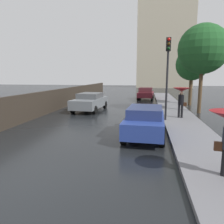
{
  "coord_description": "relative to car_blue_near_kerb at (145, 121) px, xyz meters",
  "views": [
    {
      "loc": [
        3.0,
        -4.27,
        2.76
      ],
      "look_at": [
        1.27,
        6.18,
        0.97
      ],
      "focal_mm": 34.34,
      "sensor_mm": 36.0,
      "label": 1
    }
  ],
  "objects": [
    {
      "name": "street_tree_mid",
      "position": [
        4.08,
        11.63,
        3.05
      ],
      "size": [
        2.96,
        2.96,
        5.29
      ],
      "color": "#4C3823",
      "rests_on": "ground"
    },
    {
      "name": "ground",
      "position": [
        -2.92,
        -5.35,
        -0.74
      ],
      "size": [
        120.0,
        120.0,
        0.0
      ],
      "primitive_type": "plane",
      "color": "black"
    },
    {
      "name": "pedestrian_with_umbrella_near",
      "position": [
        2.18,
        4.31,
        0.92
      ],
      "size": [
        1.06,
        1.06,
        1.89
      ],
      "rotation": [
        0.0,
        0.0,
        -0.26
      ],
      "color": "black",
      "rests_on": "sidewalk_strip"
    },
    {
      "name": "distant_tower",
      "position": [
        4.08,
        45.66,
        11.09
      ],
      "size": [
        13.41,
        10.03,
        29.41
      ],
      "color": "#B2A88E",
      "rests_on": "ground"
    },
    {
      "name": "street_tree_near",
      "position": [
        3.93,
        7.15,
        3.91
      ],
      "size": [
        3.56,
        3.56,
        6.45
      ],
      "color": "#4C3823",
      "rests_on": "ground"
    },
    {
      "name": "car_grey_mid_road",
      "position": [
        -4.45,
        6.91,
        0.01
      ],
      "size": [
        2.13,
        4.58,
        1.41
      ],
      "rotation": [
        0.0,
        0.0,
        3.08
      ],
      "color": "slate",
      "rests_on": "ground"
    },
    {
      "name": "car_blue_near_kerb",
      "position": [
        0.0,
        0.0,
        0.0
      ],
      "size": [
        1.91,
        4.01,
        1.39
      ],
      "rotation": [
        0.0,
        0.0,
        -0.05
      ],
      "color": "navy",
      "rests_on": "ground"
    },
    {
      "name": "traffic_light",
      "position": [
        1.19,
        3.39,
        2.68
      ],
      "size": [
        0.26,
        0.39,
        4.78
      ],
      "color": "black",
      "rests_on": "sidewalk_strip"
    },
    {
      "name": "car_maroon_far_ahead",
      "position": [
        -0.14,
        16.2,
        -0.02
      ],
      "size": [
        1.99,
        3.95,
        1.41
      ],
      "rotation": [
        0.0,
        0.0,
        -0.06
      ],
      "color": "maroon",
      "rests_on": "ground"
    }
  ]
}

